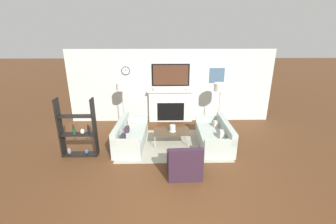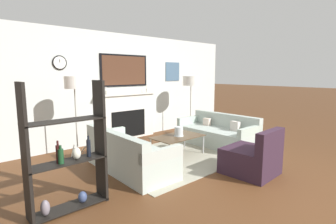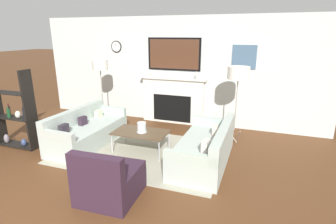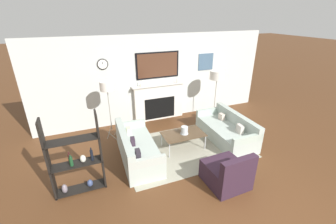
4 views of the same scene
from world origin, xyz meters
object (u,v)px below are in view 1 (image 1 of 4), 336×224
Objects in this scene: hurricane_candle at (173,129)px; floor_lamp_right at (221,87)px; floor_lamp_left at (122,87)px; armchair at (184,164)px; coffee_table at (172,132)px; shelf_unit at (78,132)px; couch_left at (130,137)px; couch_right at (215,136)px.

hurricane_candle is 2.28m from floor_lamp_right.
armchair is at bearing -56.11° from floor_lamp_left.
hurricane_candle reaches higher than coffee_table.
hurricane_candle is 2.29m from floor_lamp_left.
couch_left is at bearing 24.27° from shelf_unit.
couch_right is 1.31m from hurricane_candle.
hurricane_candle is at bearing -144.07° from floor_lamp_right.
couch_right is 1.87m from armchair.
couch_right is 1.14× the size of floor_lamp_left.
couch_left is 2.14m from armchair.
coffee_table is 0.12m from hurricane_candle.
floor_lamp_left reaches higher than coffee_table.
floor_lamp_right is (1.70, 1.21, 1.09)m from coffee_table.
floor_lamp_left reaches higher than couch_right.
armchair is at bearing -117.70° from floor_lamp_right.
couch_left is 9.32× the size of hurricane_candle.
couch_right is 2.25× the size of armchair.
coffee_table is 2.32m from floor_lamp_left.
couch_left is 1.76× the size of coffee_table.
couch_left is 1.00× the size of couch_right.
coffee_table is at bearing 178.13° from couch_right.
couch_right is at bearing -106.95° from floor_lamp_right.
coffee_table is at bearing -144.53° from floor_lamp_right.
floor_lamp_left is at bearing 143.90° from hurricane_candle.
couch_right is at bearing -0.06° from couch_left.
hurricane_candle is at bearing 178.14° from couch_right.
couch_right is at bearing -1.86° from hurricane_candle.
couch_right is 1.79m from floor_lamp_right.
floor_lamp_left reaches higher than shelf_unit.
couch_right is 9.36× the size of hurricane_candle.
floor_lamp_left is (-1.63, 1.21, 1.12)m from coffee_table.
armchair reaches higher than couch_left.
armchair is 1.60m from hurricane_candle.
floor_lamp_right reaches higher than coffee_table.
armchair is at bearing -125.19° from couch_right.
shelf_unit reaches higher than couch_left.
couch_right is at bearing -23.01° from floor_lamp_left.
floor_lamp_left is 3.33m from floor_lamp_right.
floor_lamp_right is (1.46, 2.78, 1.21)m from armchair.
couch_right is 1.32m from coffee_table.
floor_lamp_left reaches higher than hurricane_candle.
couch_right is at bearing -1.87° from coffee_table.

